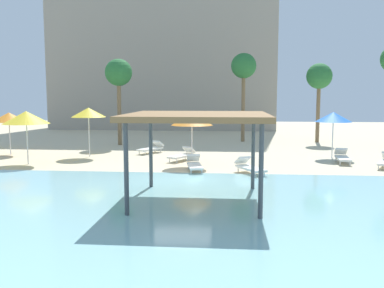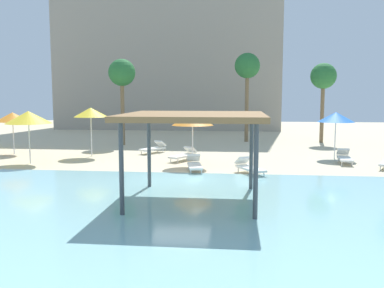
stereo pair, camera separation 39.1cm
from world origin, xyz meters
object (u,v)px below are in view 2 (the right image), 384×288
palm_tree_1 (323,78)px  beach_umbrella_yellow_0 (28,117)px  beach_umbrella_yellow_1 (91,112)px  beach_umbrella_orange_5 (13,117)px  shade_pavilion (194,119)px  palm_tree_0 (122,75)px  lounge_chair_6 (154,148)px  beach_umbrella_blue_6 (336,117)px  lounge_chair_1 (195,164)px  palm_tree_3 (247,68)px  lounge_chair_5 (249,167)px  beach_umbrella_orange_2 (193,120)px  lounge_chair_4 (184,155)px  lounge_chair_2 (344,157)px

palm_tree_1 → beach_umbrella_yellow_0: bearing=-145.4°
beach_umbrella_yellow_1 → beach_umbrella_orange_5: beach_umbrella_yellow_1 is taller
shade_pavilion → beach_umbrella_yellow_0: (-9.28, 6.84, -0.36)m
palm_tree_0 → palm_tree_1: palm_tree_0 is taller
shade_pavilion → lounge_chair_6: shade_pavilion is taller
beach_umbrella_blue_6 → lounge_chair_1: beach_umbrella_blue_6 is taller
lounge_chair_6 → palm_tree_3: 10.48m
beach_umbrella_yellow_0 → lounge_chair_5: bearing=-8.5°
lounge_chair_6 → lounge_chair_5: bearing=72.2°
palm_tree_3 → palm_tree_1: bearing=0.3°
beach_umbrella_orange_2 → lounge_chair_1: size_ratio=1.33×
beach_umbrella_yellow_1 → palm_tree_0: 6.25m
beach_umbrella_yellow_1 → lounge_chair_4: 6.07m
shade_pavilion → lounge_chair_6: 12.34m
lounge_chair_6 → palm_tree_0: size_ratio=0.32×
lounge_chair_1 → lounge_chair_5: same height
shade_pavilion → lounge_chair_5: 6.03m
lounge_chair_6 → palm_tree_1: 14.12m
shade_pavilion → beach_umbrella_yellow_0: 11.54m
beach_umbrella_blue_6 → lounge_chair_5: size_ratio=1.33×
shade_pavilion → beach_umbrella_blue_6: size_ratio=1.76×
beach_umbrella_yellow_1 → palm_tree_3: (9.10, 8.81, 3.02)m
lounge_chair_2 → palm_tree_1: palm_tree_1 is taller
shade_pavilion → lounge_chair_1: shade_pavilion is taller
beach_umbrella_blue_6 → palm_tree_0: bearing=159.6°
beach_umbrella_orange_2 → palm_tree_1: (8.53, 11.47, 2.49)m
lounge_chair_4 → palm_tree_1: palm_tree_1 is taller
beach_umbrella_orange_2 → lounge_chair_5: beach_umbrella_orange_2 is taller
lounge_chair_4 → palm_tree_1: (9.15, 9.85, 4.49)m
lounge_chair_4 → palm_tree_3: bearing=-170.6°
shade_pavilion → beach_umbrella_yellow_1: 11.99m
lounge_chair_6 → lounge_chair_4: bearing=69.2°
shade_pavilion → beach_umbrella_orange_5: 15.79m
beach_umbrella_yellow_1 → beach_umbrella_orange_2: (6.18, -2.62, -0.22)m
beach_umbrella_orange_5 → palm_tree_0: bearing=44.8°
palm_tree_0 → beach_umbrella_orange_2: bearing=-54.8°
beach_umbrella_orange_2 → palm_tree_1: palm_tree_1 is taller
palm_tree_0 → palm_tree_1: size_ratio=1.03×
palm_tree_0 → lounge_chair_4: bearing=-52.0°
beach_umbrella_blue_6 → lounge_chair_4: 8.72m
beach_umbrella_yellow_0 → beach_umbrella_blue_6: bearing=12.5°
lounge_chair_2 → palm_tree_0: size_ratio=0.32×
lounge_chair_1 → palm_tree_0: (-6.15, 9.85, 4.65)m
shade_pavilion → lounge_chair_2: shade_pavilion is taller
beach_umbrella_yellow_1 → palm_tree_3: palm_tree_3 is taller
beach_umbrella_yellow_0 → lounge_chair_6: 7.60m
lounge_chair_1 → lounge_chair_2: bearing=101.6°
palm_tree_3 → lounge_chair_1: bearing=-101.7°
beach_umbrella_orange_2 → lounge_chair_5: size_ratio=1.34×
beach_umbrella_orange_5 → lounge_chair_5: size_ratio=1.29×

